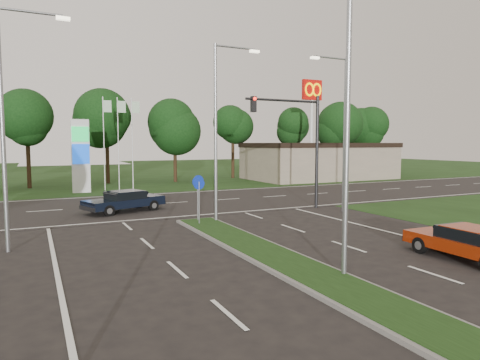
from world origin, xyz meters
name	(u,v)px	position (x,y,z in m)	size (l,w,h in m)	color
verge_far	(96,174)	(0.00, 55.00, 0.00)	(160.00, 50.00, 0.02)	black
cross_road	(159,204)	(0.00, 24.00, 0.00)	(160.00, 12.00, 0.02)	black
median_kerb	(371,302)	(0.00, 4.00, 0.06)	(2.00, 26.00, 0.12)	slate
commercial_building	(319,161)	(22.00, 36.00, 2.00)	(16.00, 9.00, 4.00)	gray
streetlight_median_near	(353,109)	(1.00, 6.00, 5.08)	(2.53, 0.22, 9.00)	gray
streetlight_median_far	(219,123)	(1.00, 16.00, 5.08)	(2.53, 0.22, 9.00)	gray
streetlight_left_far	(8,116)	(-8.30, 14.00, 5.08)	(2.53, 0.22, 9.00)	gray
streetlight_right_far	(342,126)	(8.80, 16.00, 5.08)	(2.53, 0.22, 9.00)	gray
traffic_signal	(300,134)	(7.19, 18.00, 4.65)	(5.10, 0.42, 7.00)	black
median_signs	(198,190)	(0.00, 16.40, 1.71)	(1.16, 1.76, 2.38)	gray
gas_pylon	(83,154)	(-3.79, 33.05, 3.20)	(5.80, 1.26, 8.00)	silver
mcdonalds_sign	(312,104)	(18.00, 31.97, 7.99)	(2.20, 0.47, 10.40)	silver
treeline_far	(116,115)	(0.10, 39.93, 6.83)	(6.00, 6.00, 9.90)	black
red_sedan	(469,242)	(6.00, 5.67, 0.63)	(1.87, 4.32, 1.18)	#962508
navy_sedan	(125,201)	(-2.73, 21.60, 0.67)	(4.92, 3.27, 1.25)	black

